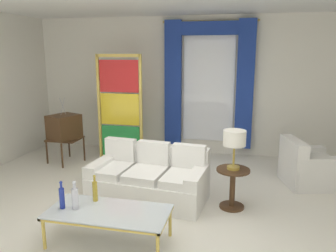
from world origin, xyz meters
TOP-DOWN VIEW (x-y plane):
  - ground_plane at (0.00, 0.00)m, footprint 16.00×16.00m
  - wall_rear at (0.00, 3.06)m, footprint 8.00×0.12m
  - curtained_window at (0.35, 2.89)m, footprint 2.00×0.17m
  - couch_white_long at (-0.25, 0.41)m, footprint 1.84×1.09m
  - coffee_table at (-0.38, -0.94)m, footprint 1.44×0.68m
  - bottle_blue_decanter at (-0.77, -0.98)m, footprint 0.08×0.08m
  - bottle_crystal_tall at (-0.93, -1.00)m, footprint 0.06×0.06m
  - bottle_amber_squat at (-0.64, -0.72)m, footprint 0.06×0.06m
  - vintage_tv at (-2.43, 1.67)m, footprint 0.69×0.73m
  - armchair_white at (2.22, 1.52)m, footprint 1.00×0.99m
  - stained_glass_divider at (-1.34, 1.99)m, footprint 0.95×0.05m
  - peacock_figurine at (-0.83, 1.58)m, footprint 0.44×0.60m
  - round_side_table at (1.01, 0.33)m, footprint 0.48×0.48m
  - table_lamp_brass at (1.01, 0.33)m, footprint 0.32×0.32m

SIDE VIEW (x-z plane):
  - ground_plane at x=0.00m, z-range 0.00..0.00m
  - peacock_figurine at x=-0.83m, z-range -0.03..0.47m
  - armchair_white at x=2.22m, z-range -0.11..0.69m
  - couch_white_long at x=-0.25m, z-range -0.13..0.73m
  - round_side_table at x=1.01m, z-range 0.06..0.65m
  - coffee_table at x=-0.38m, z-range 0.17..0.58m
  - bottle_amber_squat at x=-0.64m, z-range 0.38..0.72m
  - bottle_crystal_tall at x=-0.93m, z-range 0.38..0.72m
  - bottle_blue_decanter at x=-0.77m, z-range 0.38..0.73m
  - vintage_tv at x=-2.43m, z-range 0.06..1.40m
  - table_lamp_brass at x=1.01m, z-range 0.74..1.31m
  - stained_glass_divider at x=-1.34m, z-range -0.04..2.16m
  - wall_rear at x=0.00m, z-range 0.00..3.00m
  - curtained_window at x=0.35m, z-range 0.39..3.09m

